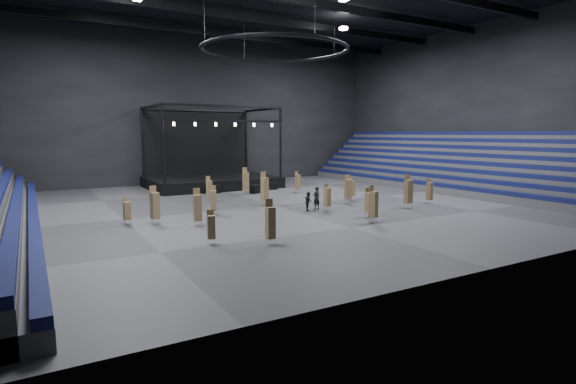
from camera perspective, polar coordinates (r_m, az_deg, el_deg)
floor at (r=38.68m, az=-1.64°, el=-1.73°), size 50.00×50.00×0.00m
wall_back at (r=57.61m, az=-11.81°, el=10.11°), size 50.00×0.20×18.00m
wall_front at (r=22.26m, az=25.78°, el=14.01°), size 50.00×0.20×18.00m
wall_right at (r=54.75m, az=22.39°, el=9.86°), size 0.20×42.00×18.00m
bleachers_right at (r=53.25m, az=20.64°, el=2.19°), size 7.20×40.00×6.40m
stage at (r=53.25m, az=-9.98°, el=2.25°), size 14.00×10.00×9.20m
truss_ring at (r=38.79m, az=-1.71°, el=17.59°), size 12.30×12.30×5.15m
flight_case_left at (r=47.12m, az=-9.41°, el=0.34°), size 1.30×0.73×0.83m
flight_case_mid at (r=46.76m, az=-4.08°, el=0.40°), size 1.48×1.10×0.89m
flight_case_right at (r=49.60m, az=-2.10°, el=0.76°), size 1.32×0.96×0.79m
chair_stack_0 at (r=25.40m, az=-9.74°, el=-4.34°), size 0.48×0.48×1.97m
chair_stack_1 at (r=45.55m, az=-5.39°, el=1.43°), size 0.52×0.52×2.77m
chair_stack_2 at (r=31.73m, az=-16.57°, el=-1.59°), size 0.60×0.60×2.66m
chair_stack_3 at (r=38.52m, az=-2.99°, el=0.45°), size 0.59×0.59×2.92m
chair_stack_4 at (r=40.07m, az=7.62°, el=0.44°), size 0.66×0.66×2.54m
chair_stack_5 at (r=41.76m, az=-9.98°, el=0.47°), size 0.50×0.50×2.29m
chair_stack_6 at (r=47.00m, az=1.23°, el=1.33°), size 0.53×0.53×2.26m
chair_stack_7 at (r=32.29m, az=-19.77°, el=-2.22°), size 0.46×0.46×1.87m
chair_stack_8 at (r=31.61m, az=10.80°, el=-1.46°), size 0.61×0.61×2.65m
chair_stack_9 at (r=38.42m, az=15.05°, el=0.14°), size 0.59×0.59×2.85m
chair_stack_10 at (r=41.41m, az=17.52°, el=0.16°), size 0.47×0.47×2.27m
chair_stack_11 at (r=36.06m, az=5.01°, el=-0.60°), size 0.49×0.49×2.20m
chair_stack_12 at (r=33.76m, az=10.25°, el=-1.22°), size 0.48×0.48×2.18m
chair_stack_13 at (r=34.27m, az=-9.47°, el=-1.03°), size 0.55×0.55×2.28m
chair_stack_14 at (r=42.02m, az=8.07°, el=0.50°), size 0.57×0.57×2.15m
chair_stack_15 at (r=24.90m, az=-2.26°, el=-3.82°), size 0.48×0.48×2.59m
chair_stack_16 at (r=30.40m, az=-11.42°, el=-1.90°), size 0.51×0.51×2.57m
man_center at (r=36.80m, az=3.63°, el=-0.76°), size 0.74×0.55×1.85m
crew_member at (r=36.00m, az=2.64°, el=-1.20°), size 0.83×0.91×1.53m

